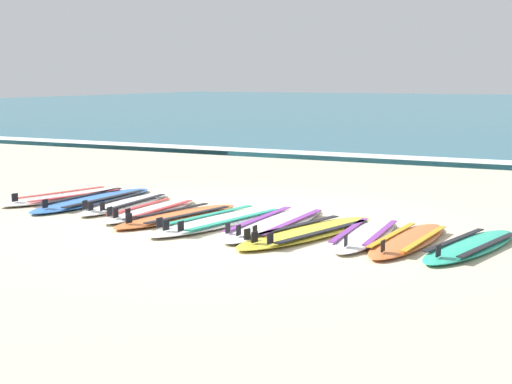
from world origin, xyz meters
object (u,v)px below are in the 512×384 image
surfboard_5 (221,220)px  surfboard_6 (275,223)px  surfboard_0 (68,197)px  surfboard_8 (365,234)px  surfboard_2 (125,204)px  surfboard_10 (471,246)px  surfboard_9 (408,240)px  surfboard_3 (151,210)px  surfboard_4 (178,216)px  surfboard_7 (308,232)px  surfboard_1 (94,200)px

surfboard_5 → surfboard_6: same height
surfboard_0 → surfboard_8: bearing=-7.2°
surfboard_5 → surfboard_8: (1.77, -0.00, -0.00)m
surfboard_8 → surfboard_2: bearing=172.7°
surfboard_10 → surfboard_6: bearing=175.3°
surfboard_9 → surfboard_3: bearing=175.7°
surfboard_8 → surfboard_6: bearing=173.2°
surfboard_6 → surfboard_9: (1.60, -0.20, -0.00)m
surfboard_8 → surfboard_9: (0.49, -0.06, 0.00)m
surfboard_0 → surfboard_5: same height
surfboard_3 → surfboard_4: same height
surfboard_2 → surfboard_8: same height
surfboard_4 → surfboard_6: size_ratio=0.88×
surfboard_0 → surfboard_7: bearing=-10.5°
surfboard_4 → surfboard_7: (1.78, -0.17, 0.00)m
surfboard_7 → surfboard_8: size_ratio=1.19×
surfboard_7 → surfboard_1: bearing=169.1°
surfboard_0 → surfboard_3: bearing=-13.0°
surfboard_7 → surfboard_10: 1.71m
surfboard_4 → surfboard_9: size_ratio=1.06×
surfboard_3 → surfboard_7: 2.31m
surfboard_1 → surfboard_5: size_ratio=0.98×
surfboard_2 → surfboard_8: 3.50m
surfboard_1 → surfboard_7: 3.51m
surfboard_1 → surfboard_3: bearing=-15.3°
surfboard_0 → surfboard_4: same height
surfboard_0 → surfboard_10: same height
surfboard_0 → surfboard_7: (3.96, -0.73, 0.00)m
surfboard_5 → surfboard_9: bearing=-1.7°
surfboard_2 → surfboard_3: (0.59, -0.26, 0.00)m
surfboard_8 → surfboard_10: (1.12, -0.05, 0.00)m
surfboard_3 → surfboard_6: (1.76, -0.05, -0.00)m
surfboard_6 → surfboard_7: (0.53, -0.29, 0.00)m
surfboard_1 → surfboard_8: 4.07m
surfboard_0 → surfboard_5: bearing=-11.6°
surfboard_1 → surfboard_5: same height
surfboard_4 → surfboard_5: bearing=-1.3°
surfboard_4 → surfboard_5: same height
surfboard_1 → surfboard_2: bearing=-6.2°
surfboard_5 → surfboard_4: bearing=178.7°
surfboard_0 → surfboard_5: size_ratio=0.90×
surfboard_4 → surfboard_7: same height
surfboard_1 → surfboard_4: size_ratio=1.15×
surfboard_6 → surfboard_8: bearing=-6.8°
surfboard_0 → surfboard_2: same height
surfboard_3 → surfboard_5: 1.12m
surfboard_0 → surfboard_8: 4.58m
surfboard_2 → surfboard_9: bearing=-7.3°
surfboard_4 → surfboard_7: 1.79m
surfboard_9 → surfboard_8: bearing=172.4°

